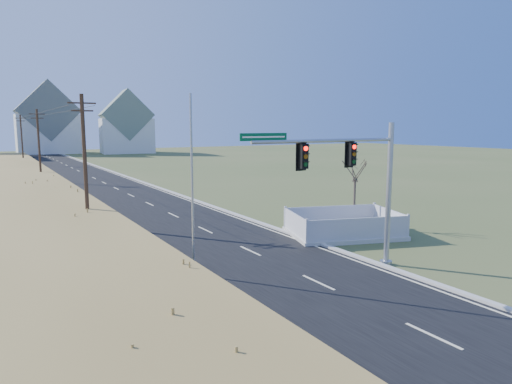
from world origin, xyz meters
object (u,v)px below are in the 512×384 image
Objects in this scene: fence_enclosure at (343,231)px; flagpole at (193,206)px; traffic_signal_mast at (363,181)px; bare_tree at (355,169)px; open_sign at (380,237)px.

fence_enclosure is 0.94× the size of flagpole.
flagpole reaches higher than traffic_signal_mast.
traffic_signal_mast is at bearing -24.94° from flagpole.
flagpole is 1.67× the size of bare_tree.
open_sign is (0.83, -2.34, -0.00)m from fence_enclosure.
traffic_signal_mast is 1.78× the size of bare_tree.
fence_enclosure is 14.10× the size of open_sign.
fence_enclosure is at bearing -145.74° from bare_tree.
open_sign is 0.11× the size of bare_tree.
open_sign is 12.52m from flagpole.
bare_tree is at bearing 16.97° from flagpole.
open_sign is at bearing 32.46° from traffic_signal_mast.
flagpole reaches higher than bare_tree.
bare_tree is (6.50, 7.49, -0.34)m from traffic_signal_mast.
fence_enclosure is 11.99m from flagpole.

